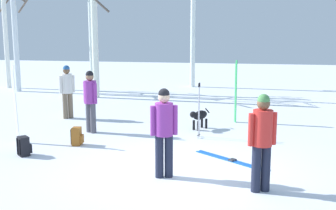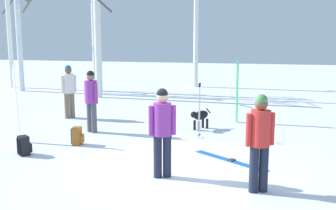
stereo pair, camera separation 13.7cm
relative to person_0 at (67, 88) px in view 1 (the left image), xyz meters
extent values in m
plane|color=white|center=(4.44, -4.31, -0.98)|extent=(60.00, 60.00, 0.00)
cylinder|color=#72604C|center=(-0.06, -0.07, -0.57)|extent=(0.16, 0.16, 0.82)
cylinder|color=#72604C|center=(0.06, 0.07, -0.57)|extent=(0.16, 0.16, 0.82)
cylinder|color=silver|center=(0.00, 0.00, 0.15)|extent=(0.34, 0.34, 0.62)
sphere|color=brown|center=(0.00, 0.00, 0.57)|extent=(0.22, 0.22, 0.22)
sphere|color=#265999|center=(0.00, 0.00, 0.63)|extent=(0.21, 0.21, 0.21)
cylinder|color=silver|center=(-0.14, -0.16, 0.13)|extent=(0.10, 0.10, 0.56)
cylinder|color=silver|center=(0.14, 0.16, 0.13)|extent=(0.10, 0.10, 0.56)
cylinder|color=#1E2338|center=(4.33, -4.73, -0.57)|extent=(0.16, 0.16, 0.82)
cylinder|color=#1E2338|center=(4.17, -4.80, -0.57)|extent=(0.16, 0.16, 0.82)
cylinder|color=purple|center=(4.25, -4.77, 0.15)|extent=(0.34, 0.34, 0.62)
sphere|color=beige|center=(4.25, -4.77, 0.57)|extent=(0.22, 0.22, 0.22)
sphere|color=black|center=(4.25, -4.77, 0.63)|extent=(0.21, 0.21, 0.21)
cylinder|color=purple|center=(4.45, -4.69, 0.13)|extent=(0.10, 0.10, 0.56)
cylinder|color=purple|center=(4.06, -4.84, 0.13)|extent=(0.10, 0.10, 0.56)
cylinder|color=#4C4C56|center=(1.40, -1.62, -0.57)|extent=(0.16, 0.16, 0.82)
cylinder|color=#4C4C56|center=(1.56, -1.70, -0.57)|extent=(0.16, 0.16, 0.82)
cylinder|color=purple|center=(1.48, -1.66, 0.15)|extent=(0.34, 0.34, 0.62)
sphere|color=#997051|center=(1.48, -1.66, 0.57)|extent=(0.22, 0.22, 0.22)
sphere|color=black|center=(1.48, -1.66, 0.63)|extent=(0.21, 0.21, 0.21)
cylinder|color=purple|center=(1.30, -1.56, 0.13)|extent=(0.10, 0.10, 0.56)
cylinder|color=purple|center=(1.67, -1.76, 0.13)|extent=(0.10, 0.10, 0.56)
cylinder|color=#1E2338|center=(5.97, -5.15, -0.57)|extent=(0.16, 0.16, 0.82)
cylinder|color=#1E2338|center=(6.13, -5.07, -0.57)|extent=(0.16, 0.16, 0.82)
cylinder|color=red|center=(6.05, -5.11, 0.15)|extent=(0.34, 0.34, 0.62)
sphere|color=brown|center=(6.05, -5.11, 0.57)|extent=(0.22, 0.22, 0.22)
sphere|color=#4C8C4C|center=(6.05, -5.11, 0.63)|extent=(0.21, 0.21, 0.21)
cylinder|color=red|center=(5.86, -5.20, 0.13)|extent=(0.10, 0.10, 0.56)
cylinder|color=red|center=(6.24, -5.02, 0.13)|extent=(0.10, 0.10, 0.56)
ellipsoid|color=black|center=(4.38, -0.64, -0.57)|extent=(0.48, 0.63, 0.26)
sphere|color=black|center=(4.22, -0.93, -0.51)|extent=(0.18, 0.18, 0.18)
ellipsoid|color=black|center=(4.19, -0.99, -0.53)|extent=(0.10, 0.12, 0.06)
cylinder|color=black|center=(4.55, -0.33, -0.49)|extent=(0.12, 0.19, 0.17)
cylinder|color=black|center=(4.36, -0.85, -0.84)|extent=(0.07, 0.07, 0.28)
cylinder|color=black|center=(4.22, -0.77, -0.84)|extent=(0.07, 0.07, 0.28)
cylinder|color=black|center=(4.54, -0.50, -0.84)|extent=(0.07, 0.07, 0.28)
cylinder|color=black|center=(4.41, -0.43, -0.84)|extent=(0.07, 0.07, 0.28)
cube|color=green|center=(5.32, 0.51, -0.07)|extent=(0.06, 0.11, 1.83)
cube|color=green|center=(5.32, 0.51, 0.88)|extent=(0.04, 0.06, 0.10)
cube|color=green|center=(5.30, 0.57, -0.07)|extent=(0.06, 0.11, 1.83)
cube|color=green|center=(5.30, 0.57, 0.88)|extent=(0.04, 0.06, 0.10)
cube|color=white|center=(0.03, -3.01, -0.05)|extent=(0.18, 0.14, 1.86)
cube|color=white|center=(0.03, -3.01, 0.91)|extent=(0.06, 0.05, 0.10)
cube|color=white|center=(0.08, -3.04, -0.05)|extent=(0.18, 0.14, 1.86)
cube|color=white|center=(0.08, -3.04, 0.91)|extent=(0.06, 0.05, 0.10)
cube|color=blue|center=(5.40, -3.50, -0.97)|extent=(1.60, 1.19, 0.02)
cube|color=#333338|center=(5.44, -3.53, -0.95)|extent=(0.13, 0.12, 0.03)
cube|color=blue|center=(5.46, -3.42, -0.97)|extent=(1.60, 1.19, 0.02)
cube|color=#333338|center=(5.50, -3.45, -0.95)|extent=(0.13, 0.12, 0.03)
cylinder|color=#B2B2BC|center=(4.48, -1.54, -0.31)|extent=(0.02, 0.10, 1.35)
cylinder|color=black|center=(4.48, -1.54, 0.42)|extent=(0.04, 0.04, 0.10)
cylinder|color=black|center=(4.48, -1.54, -0.91)|extent=(0.07, 0.07, 0.01)
cylinder|color=#B2B2BC|center=(4.48, -1.69, -0.31)|extent=(0.02, 0.10, 1.35)
cylinder|color=black|center=(4.48, -1.69, 0.42)|extent=(0.04, 0.04, 0.10)
cylinder|color=black|center=(4.48, -1.69, -0.91)|extent=(0.07, 0.07, 0.01)
cube|color=black|center=(0.86, -4.06, -0.76)|extent=(0.33, 0.32, 0.44)
cube|color=black|center=(0.94, -3.96, -0.83)|extent=(0.19, 0.17, 0.20)
cube|color=black|center=(0.84, -4.20, -0.76)|extent=(0.04, 0.04, 0.37)
cube|color=black|center=(0.73, -4.11, -0.76)|extent=(0.04, 0.04, 0.37)
cube|color=#99591E|center=(1.64, -2.97, -0.76)|extent=(0.24, 0.29, 0.44)
cube|color=#99591E|center=(1.77, -2.95, -0.83)|extent=(0.09, 0.20, 0.20)
cube|color=black|center=(1.54, -3.06, -0.76)|extent=(0.03, 0.04, 0.37)
cube|color=black|center=(1.52, -2.92, -0.76)|extent=(0.03, 0.04, 0.37)
cylinder|color=#1E72BF|center=(3.78, -1.93, -0.86)|extent=(0.08, 0.08, 0.24)
cylinder|color=black|center=(3.78, -1.93, -0.72)|extent=(0.05, 0.05, 0.02)
cylinder|color=white|center=(-6.28, 6.42, 2.26)|extent=(0.23, 0.23, 6.47)
cylinder|color=brown|center=(-6.42, 6.73, 3.13)|extent=(0.72, 0.38, 0.97)
cylinder|color=silver|center=(-5.09, 5.36, 2.21)|extent=(0.25, 0.25, 6.37)
cylinder|color=brown|center=(-4.84, 5.75, 2.98)|extent=(0.86, 0.60, 0.60)
cylinder|color=silver|center=(-1.40, 5.47, 2.84)|extent=(0.18, 0.18, 7.64)
cylinder|color=silver|center=(-1.40, 6.06, 2.21)|extent=(0.20, 0.20, 6.37)
cylinder|color=white|center=(-0.76, 4.33, 2.02)|extent=(0.25, 0.25, 6.00)
cylinder|color=white|center=(2.71, 8.74, 2.67)|extent=(0.24, 0.24, 7.29)
camera|label=1|loc=(5.91, -12.16, 1.74)|focal=44.25mm
camera|label=2|loc=(6.05, -12.13, 1.74)|focal=44.25mm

